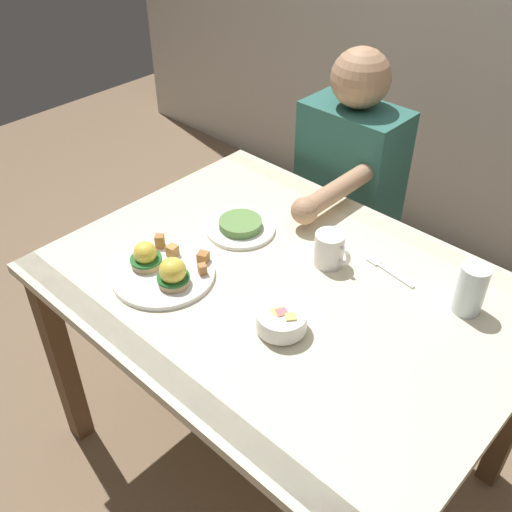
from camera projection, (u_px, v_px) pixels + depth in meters
ground_plane at (278, 452)px, 1.97m from camera, size 6.00×6.00×0.00m
dining_table at (283, 315)px, 1.58m from camera, size 1.20×0.90×0.74m
eggs_benedict_plate at (163, 270)px, 1.52m from camera, size 0.27×0.27×0.09m
fruit_bowl at (282, 321)px, 1.37m from camera, size 0.12×0.12×0.06m
coffee_mug at (330, 249)px, 1.55m from camera, size 0.11×0.08×0.09m
fork at (387, 270)px, 1.56m from camera, size 0.16×0.04×0.00m
water_glass_near at (470, 291)px, 1.40m from camera, size 0.07×0.07×0.13m
side_plate at (241, 227)px, 1.69m from camera, size 0.20×0.20×0.04m
diner_person at (344, 191)px, 2.05m from camera, size 0.34×0.54×1.14m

